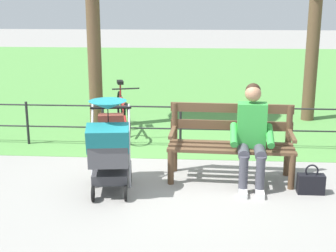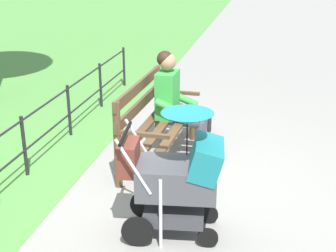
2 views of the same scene
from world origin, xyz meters
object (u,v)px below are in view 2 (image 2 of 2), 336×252
(park_bench, at_px, (153,118))
(person_on_bench, at_px, (176,101))
(handbag, at_px, (205,125))
(stroller, at_px, (178,174))

(park_bench, distance_m, person_on_bench, 0.36)
(person_on_bench, distance_m, handbag, 0.93)
(park_bench, height_order, stroller, stroller)
(park_bench, xyz_separation_m, handbag, (-0.95, 0.48, -0.40))
(park_bench, xyz_separation_m, stroller, (1.48, 0.59, 0.07))
(person_on_bench, relative_size, handbag, 3.45)
(stroller, bearing_deg, handbag, -177.38)
(person_on_bench, height_order, handbag, person_on_bench)
(park_bench, relative_size, stroller, 1.41)
(park_bench, bearing_deg, person_on_bench, 137.13)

